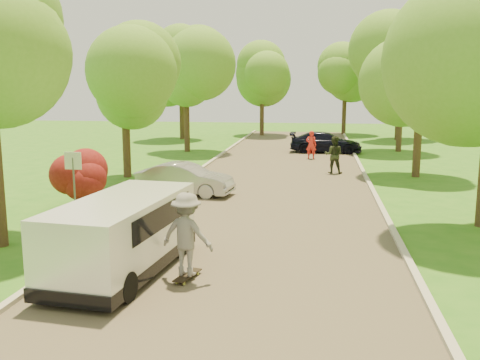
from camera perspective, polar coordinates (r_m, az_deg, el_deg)
The scene contains 21 objects.
ground at distance 12.57m, azimuth -0.47°, elevation -9.62°, with size 100.00×100.00×0.00m, color #2D6D1A.
road at distance 20.23m, azimuth 3.01°, elevation -2.03°, with size 8.00×60.00×0.01m, color #4C4438.
curb_left at distance 20.98m, azimuth -8.08°, elevation -1.53°, with size 0.18×60.00×0.12m, color #B2AD9E.
curb_right at distance 20.26m, azimuth 14.50°, elevation -2.16°, with size 0.18×60.00×0.12m, color #B2AD9E.
street_sign at distance 17.65m, azimuth -17.33°, elevation 0.90°, with size 0.55×0.06×2.17m.
red_shrub at distance 19.28m, azimuth -16.69°, elevation 0.26°, with size 1.70×1.70×1.95m.
tree_l_midb at distance 25.23m, azimuth -11.87°, elevation 10.64°, with size 4.30×4.20×6.62m.
tree_l_far at distance 34.71m, azimuth -5.45°, elevation 12.04°, with size 4.92×4.80×7.79m.
tree_r_midb at distance 26.15m, azimuth 19.23°, elevation 10.92°, with size 4.51×4.40×7.01m.
tree_r_far at distance 36.14m, azimuth 17.35°, elevation 12.13°, with size 5.33×5.20×8.34m.
tree_bg_a at distance 43.04m, azimuth -6.02°, elevation 11.43°, with size 5.12×5.00×7.72m.
tree_bg_b at distance 44.19m, azimuth 17.02°, elevation 11.31°, with size 5.12×5.00×7.95m.
tree_bg_c at distance 45.94m, azimuth 2.65°, elevation 11.01°, with size 4.92×4.80×7.33m.
tree_bg_d at distance 47.77m, azimuth 11.45°, elevation 11.14°, with size 5.12×5.00×7.72m.
minivan at distance 12.44m, azimuth -12.34°, elevation -5.63°, with size 2.31×4.84×1.74m.
silver_sedan at distance 20.97m, azimuth -5.91°, elevation 0.09°, with size 1.33×3.80×1.25m, color #9D9DA1.
dark_sedan at distance 34.56m, azimuth 9.13°, elevation 3.98°, with size 1.84×4.54×1.32m, color black.
longboard at distance 12.02m, azimuth -5.62°, elevation -10.09°, with size 0.47×0.98×0.11m.
skateboarder at distance 11.73m, azimuth -5.70°, elevation -5.78°, with size 1.19×0.68×1.84m, color slate.
person_striped at distance 31.40m, azimuth 7.60°, elevation 3.73°, with size 0.60×0.40×1.66m, color red.
person_olive at distance 26.34m, azimuth 9.97°, elevation 2.66°, with size 0.89×0.69×1.83m, color #272E1B.
Camera 1 is at (1.82, -11.70, 4.23)m, focal length 40.00 mm.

